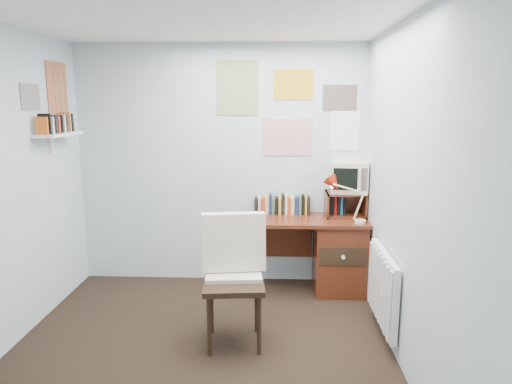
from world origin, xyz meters
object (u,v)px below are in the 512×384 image
at_px(desk, 333,252).
at_px(tv_riser, 345,204).
at_px(desk_lamp, 361,203).
at_px(radiator, 383,288).
at_px(wall_shelf, 58,134).
at_px(crt_tv, 350,175).
at_px(desk_chair, 234,284).

xyz_separation_m(desk, tv_riser, (0.12, 0.11, 0.48)).
distance_m(desk, desk_lamp, 0.62).
distance_m(radiator, wall_shelf, 3.15).
bearing_deg(radiator, desk_lamp, 94.53).
bearing_deg(wall_shelf, crt_tv, 10.58).
distance_m(crt_tv, wall_shelf, 2.81).
bearing_deg(crt_tv, radiator, -73.80).
xyz_separation_m(crt_tv, wall_shelf, (-2.73, -0.51, 0.44)).
relative_size(desk_lamp, tv_riser, 0.99).
xyz_separation_m(tv_riser, wall_shelf, (-2.69, -0.49, 0.74)).
xyz_separation_m(desk_chair, radiator, (1.21, 0.17, -0.08)).
height_order(desk_lamp, crt_tv, crt_tv).
relative_size(radiator, wall_shelf, 1.29).
height_order(desk, tv_riser, tv_riser).
relative_size(desk, radiator, 1.50).
bearing_deg(desk, desk_chair, -129.89).
height_order(desk, desk_lamp, desk_lamp).
height_order(desk_chair, crt_tv, crt_tv).
xyz_separation_m(desk, crt_tv, (0.16, 0.13, 0.77)).
bearing_deg(wall_shelf, radiator, -10.89).
xyz_separation_m(crt_tv, radiator, (0.13, -1.06, -0.76)).
xyz_separation_m(desk_lamp, wall_shelf, (-2.80, -0.22, 0.66)).
xyz_separation_m(desk_lamp, crt_tv, (-0.07, 0.29, 0.22)).
height_order(tv_riser, wall_shelf, wall_shelf).
distance_m(desk, radiator, 0.97).
relative_size(desk_lamp, radiator, 0.50).
relative_size(desk_chair, crt_tv, 2.80).
height_order(desk_lamp, wall_shelf, wall_shelf).
height_order(desk, radiator, desk).
bearing_deg(crt_tv, desk_lamp, -67.28).
relative_size(desk_chair, radiator, 1.25).
relative_size(desk, desk_chair, 1.20).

